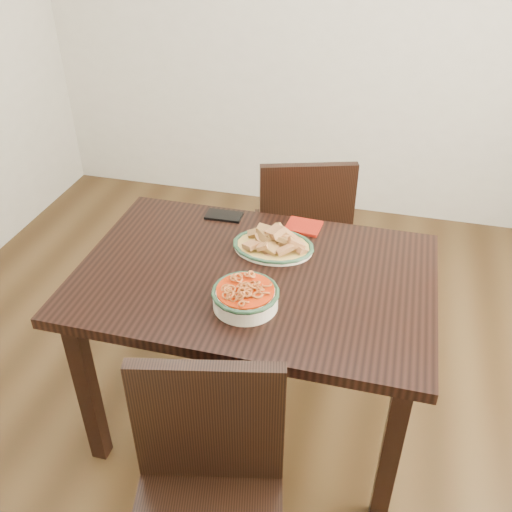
% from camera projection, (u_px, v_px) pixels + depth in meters
% --- Properties ---
extents(floor, '(3.50, 3.50, 0.00)m').
position_uv_depth(floor, '(245.00, 389.00, 2.55)').
color(floor, '#352311').
rests_on(floor, ground).
extents(wall_back, '(3.50, 0.10, 2.60)m').
position_uv_depth(wall_back, '(325.00, 1.00, 3.20)').
color(wall_back, beige).
rests_on(wall_back, ground).
extents(dining_table, '(1.25, 0.83, 0.75)m').
position_uv_depth(dining_table, '(255.00, 294.00, 2.06)').
color(dining_table, black).
rests_on(dining_table, ground).
extents(chair_far, '(0.53, 0.53, 0.89)m').
position_uv_depth(chair_far, '(302.00, 230.00, 2.72)').
color(chair_far, black).
rests_on(chair_far, ground).
extents(chair_near, '(0.50, 0.50, 0.89)m').
position_uv_depth(chair_near, '(207.00, 494.00, 1.58)').
color(chair_near, black).
rests_on(chair_near, ground).
extents(fish_plate, '(0.30, 0.23, 0.11)m').
position_uv_depth(fish_plate, '(273.00, 239.00, 2.11)').
color(fish_plate, beige).
rests_on(fish_plate, dining_table).
extents(noodle_bowl, '(0.22, 0.22, 0.08)m').
position_uv_depth(noodle_bowl, '(245.00, 295.00, 1.83)').
color(noodle_bowl, beige).
rests_on(noodle_bowl, dining_table).
extents(smartphone, '(0.15, 0.08, 0.01)m').
position_uv_depth(smartphone, '(224.00, 216.00, 2.32)').
color(smartphone, black).
rests_on(smartphone, dining_table).
extents(napkin, '(0.14, 0.12, 0.01)m').
position_uv_depth(napkin, '(304.00, 226.00, 2.25)').
color(napkin, maroon).
rests_on(napkin, dining_table).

